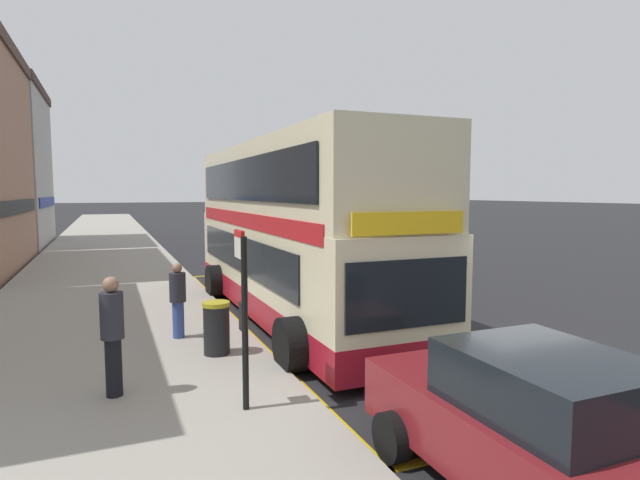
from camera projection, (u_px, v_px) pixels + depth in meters
name	position (u px, v px, depth m)	size (l,w,h in m)	color
ground_plane	(205.00, 234.00, 39.04)	(260.00, 260.00, 0.00)	black
pavement_near	(105.00, 236.00, 36.36)	(6.00, 76.00, 0.14)	gray
double_decker_bus	(292.00, 237.00, 13.14)	(3.25, 11.10, 4.40)	beige
bus_bay_markings	(294.00, 316.00, 13.23)	(3.13, 14.83, 0.01)	gold
bus_stop_sign	(243.00, 303.00, 7.20)	(0.09, 0.51, 2.52)	black
parked_car_maroon_far	(307.00, 231.00, 31.78)	(2.09, 4.20, 1.62)	maroon
parked_car_maroon_distant	(540.00, 430.00, 5.19)	(2.09, 4.20, 1.62)	maroon
pedestrian_waiting_near_sign	(112.00, 331.00, 7.65)	(0.34, 0.34, 1.82)	black
pedestrian_further_back	(178.00, 298.00, 10.77)	(0.34, 0.34, 1.59)	#33478C
litter_bin	(216.00, 328.00, 9.71)	(0.51, 0.51, 1.00)	black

